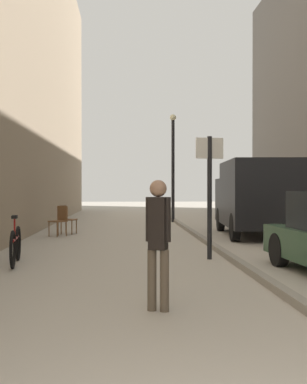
% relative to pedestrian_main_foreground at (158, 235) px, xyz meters
% --- Properties ---
extents(ground_plane, '(80.00, 80.00, 0.00)m').
position_rel_pedestrian_main_foreground_xyz_m(ground_plane, '(0.22, 7.63, -0.93)').
color(ground_plane, '#A8A093').
extents(kerb_strip, '(0.16, 40.00, 0.12)m').
position_rel_pedestrian_main_foreground_xyz_m(kerb_strip, '(1.80, 7.63, -0.87)').
color(kerb_strip, gray).
rests_on(kerb_strip, ground_plane).
extents(pedestrian_main_foreground, '(0.30, 0.24, 1.61)m').
position_rel_pedestrian_main_foreground_xyz_m(pedestrian_main_foreground, '(0.00, 0.00, 0.00)').
color(pedestrian_main_foreground, brown).
rests_on(pedestrian_main_foreground, ground_plane).
extents(delivery_van, '(2.31, 5.03, 2.33)m').
position_rel_pedestrian_main_foreground_xyz_m(delivery_van, '(3.67, 9.21, 0.32)').
color(delivery_van, black).
rests_on(delivery_van, ground_plane).
extents(street_sign_post, '(0.60, 0.12, 2.60)m').
position_rel_pedestrian_main_foreground_xyz_m(street_sign_post, '(1.38, 4.29, 0.62)').
color(street_sign_post, black).
rests_on(street_sign_post, ground_plane).
extents(lamp_post, '(0.28, 0.28, 4.76)m').
position_rel_pedestrian_main_foreground_xyz_m(lamp_post, '(1.70, 15.56, 1.79)').
color(lamp_post, black).
rests_on(lamp_post, ground_plane).
extents(bicycle_leaning, '(0.27, 1.76, 0.98)m').
position_rel_pedestrian_main_foreground_xyz_m(bicycle_leaning, '(-2.56, 3.79, -0.55)').
color(bicycle_leaning, black).
rests_on(bicycle_leaning, ground_plane).
extents(cafe_chair_near_window, '(0.55, 0.55, 0.94)m').
position_rel_pedestrian_main_foreground_xyz_m(cafe_chair_near_window, '(-2.34, 10.23, -0.38)').
color(cafe_chair_near_window, brown).
rests_on(cafe_chair_near_window, ground_plane).
extents(cafe_chair_by_doorway, '(0.62, 0.62, 0.94)m').
position_rel_pedestrian_main_foreground_xyz_m(cafe_chair_by_doorway, '(-2.45, 9.48, -0.38)').
color(cafe_chair_by_doorway, brown).
rests_on(cafe_chair_by_doorway, ground_plane).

